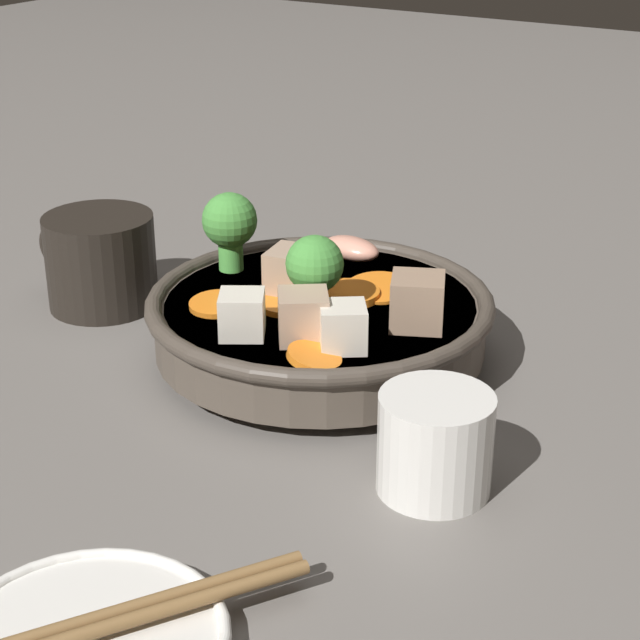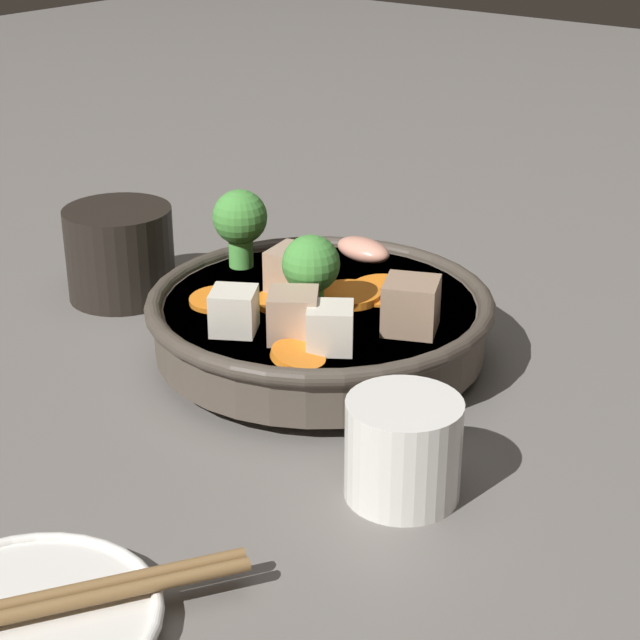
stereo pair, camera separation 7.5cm
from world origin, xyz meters
name	(u,v)px [view 2 (the right image)]	position (x,y,z in m)	size (l,w,h in m)	color
ground_plane	(320,360)	(0.00, 0.00, 0.00)	(3.00, 3.00, 0.00)	slate
stirfry_bowl	(319,315)	(0.00, 0.00, 0.04)	(0.24, 0.24, 0.10)	#51473D
side_saucer	(21,625)	(-0.07, 0.31, 0.01)	(0.13, 0.13, 0.01)	white
tea_cup	(403,448)	(-0.14, 0.11, 0.03)	(0.07, 0.07, 0.06)	white
dark_mug	(119,252)	(0.20, 0.01, 0.04)	(0.11, 0.09, 0.07)	black
chopsticks_pair	(19,609)	(-0.07, 0.31, 0.02)	(0.13, 0.19, 0.01)	olive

